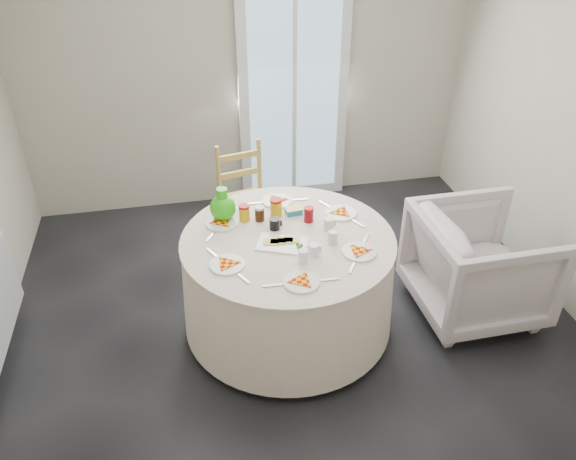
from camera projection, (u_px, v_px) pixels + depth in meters
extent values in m
plane|color=black|center=(296.00, 331.00, 3.95)|extent=(4.00, 4.00, 0.00)
cube|color=#BCB5A3|center=(248.00, 65.00, 4.89)|extent=(4.00, 0.02, 2.60)
cube|color=silver|center=(293.00, 92.00, 5.05)|extent=(1.00, 0.08, 2.10)
cylinder|color=#F6E3CE|center=(288.00, 282.00, 3.81)|extent=(1.43, 1.43, 0.72)
imported|color=beige|center=(479.00, 265.00, 3.96)|extent=(0.80, 0.85, 0.87)
cube|color=teal|center=(294.00, 208.00, 3.85)|extent=(0.12, 0.09, 0.05)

